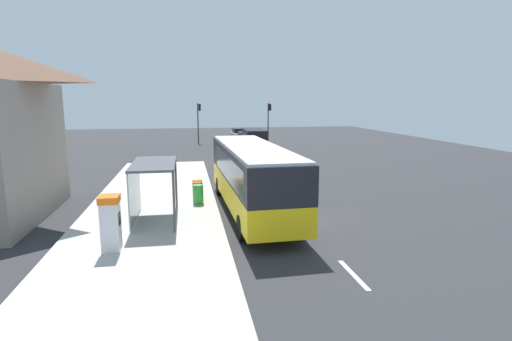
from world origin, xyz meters
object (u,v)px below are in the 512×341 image
white_van (254,139)px  bus_shelter (147,176)px  sedan_near (246,138)px  sedan_far (239,134)px  traffic_light_far_side (199,117)px  bus (252,175)px  traffic_light_near_side (269,116)px  ticket_machine (111,223)px  recycling_bin_yellow (197,188)px  recycling_bin_green (198,194)px  recycling_bin_red (198,191)px

white_van → bus_shelter: 25.11m
sedan_near → sedan_far: bearing=90.0°
traffic_light_far_side → bus: bearing=-87.5°
white_van → traffic_light_near_side: traffic_light_near_side is taller
sedan_near → traffic_light_far_side: 6.61m
bus_shelter → sedan_far: bearing=76.5°
bus → sedan_far: size_ratio=2.49×
sedan_near → ticket_machine: (-9.65, -33.55, 0.38)m
ticket_machine → recycling_bin_yellow: 8.02m
recycling_bin_green → bus_shelter: (-2.21, -2.45, 1.44)m
bus → traffic_light_near_side: traffic_light_near_side is taller
recycling_bin_green → traffic_light_near_side: (9.70, 29.70, 2.57)m
sedan_far → recycling_bin_red: sedan_far is taller
bus → recycling_bin_yellow: bus is taller
recycling_bin_green → traffic_light_far_side: bearing=87.9°
traffic_light_far_side → bus_shelter: size_ratio=1.21×
white_van → recycling_bin_green: white_van is taller
ticket_machine → traffic_light_far_side: (4.25, 36.46, 2.06)m
white_van → recycling_bin_red: bearing=-107.4°
ticket_machine → sedan_far: bearing=76.4°
bus → recycling_bin_red: bearing=139.0°
sedan_far → traffic_light_far_side: (-5.40, -3.36, 2.44)m
sedan_far → traffic_light_near_side: traffic_light_near_side is taller
recycling_bin_red → bus_shelter: bus_shelter is taller
bus → white_van: size_ratio=2.11×
sedan_far → white_van: bearing=-90.4°
sedan_far → recycling_bin_yellow: sedan_far is taller
recycling_bin_green → sedan_near: bearing=76.7°
sedan_near → bus: bearing=-97.9°
bus → recycling_bin_green: 3.12m
sedan_far → recycling_bin_green: (-6.50, -33.87, -0.14)m
ticket_machine → recycling_bin_yellow: (3.15, 7.36, -0.52)m
bus → sedan_near: bearing=82.1°
ticket_machine → recycling_bin_green: bearing=62.2°
sedan_near → bus_shelter: 31.30m
sedan_near → recycling_bin_red: sedan_near is taller
sedan_far → traffic_light_far_side: size_ratio=0.92×
ticket_machine → traffic_light_near_side: bearing=70.2°
sedan_near → recycling_bin_yellow: bearing=-103.9°
sedan_near → traffic_light_near_side: traffic_light_near_side is taller
recycling_bin_red → bus_shelter: (-2.21, -3.15, 1.44)m
traffic_light_near_side → recycling_bin_red: bearing=-108.5°
recycling_bin_yellow → bus_shelter: (-2.21, -3.85, 1.44)m
traffic_light_far_side → bus_shelter: bearing=-95.7°
bus → white_van: bearing=80.2°
bus → bus_shelter: (-4.70, -0.98, 0.25)m
bus → recycling_bin_green: bus is taller
ticket_machine → recycling_bin_green: ticket_machine is taller
bus → recycling_bin_yellow: bearing=131.0°
sedan_far → traffic_light_near_side: size_ratio=0.92×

